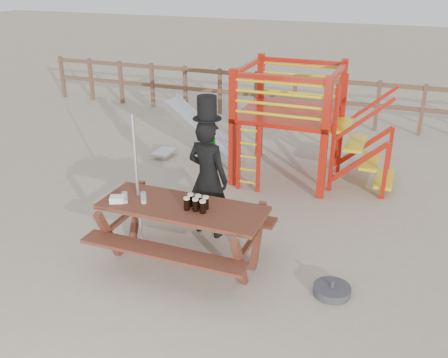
% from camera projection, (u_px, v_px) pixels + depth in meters
% --- Properties ---
extents(ground, '(60.00, 60.00, 0.00)m').
position_uv_depth(ground, '(201.00, 272.00, 6.51)').
color(ground, tan).
rests_on(ground, ground).
extents(back_fence, '(15.09, 0.09, 1.20)m').
position_uv_depth(back_fence, '(315.00, 95.00, 12.20)').
color(back_fence, brown).
rests_on(back_fence, ground).
extents(playground_fort, '(4.71, 1.84, 2.10)m').
position_uv_depth(playground_fort, '(285.00, 120.00, 9.10)').
color(playground_fort, '#A8180B').
rests_on(playground_fort, ground).
extents(picnic_table, '(2.17, 1.51, 0.84)m').
position_uv_depth(picnic_table, '(183.00, 227.00, 6.54)').
color(picnic_table, brown).
rests_on(picnic_table, ground).
extents(man_with_hat, '(0.72, 0.55, 2.08)m').
position_uv_depth(man_with_hat, '(208.00, 175.00, 7.10)').
color(man_with_hat, black).
rests_on(man_with_hat, ground).
extents(metal_pole, '(0.04, 0.04, 1.97)m').
position_uv_depth(metal_pole, '(137.00, 185.00, 6.66)').
color(metal_pole, '#B2B2B7').
rests_on(metal_pole, ground).
extents(parasol_base, '(0.46, 0.46, 0.19)m').
position_uv_depth(parasol_base, '(332.00, 290.00, 6.06)').
color(parasol_base, '#37373C').
rests_on(parasol_base, ground).
extents(paper_bag, '(0.22, 0.20, 0.08)m').
position_uv_depth(paper_bag, '(117.00, 199.00, 6.51)').
color(paper_bag, white).
rests_on(paper_bag, picnic_table).
extents(stout_pints, '(0.30, 0.20, 0.17)m').
position_uv_depth(stout_pints, '(197.00, 203.00, 6.30)').
color(stout_pints, black).
rests_on(stout_pints, picnic_table).
extents(empty_glasses, '(0.31, 0.16, 0.15)m').
position_uv_depth(empty_glasses, '(134.00, 198.00, 6.47)').
color(empty_glasses, silver).
rests_on(empty_glasses, picnic_table).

